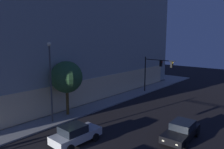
# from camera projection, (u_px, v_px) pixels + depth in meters

# --- Properties ---
(modern_building) EXTENTS (40.29, 24.87, 20.31)m
(modern_building) POSITION_uv_depth(u_px,v_px,m) (46.00, 30.00, 36.97)
(modern_building) COLOR #4C4C51
(modern_building) RESTS_ON ground
(traffic_light_far_corner) EXTENTS (0.68, 5.40, 5.69)m
(traffic_light_far_corner) POSITION_uv_depth(u_px,v_px,m) (156.00, 68.00, 34.00)
(traffic_light_far_corner) COLOR black
(traffic_light_far_corner) RESTS_ON sidewalk_corner
(street_lamp_sidewalk) EXTENTS (0.44, 0.44, 8.28)m
(street_lamp_sidewalk) POSITION_uv_depth(u_px,v_px,m) (50.00, 73.00, 22.08)
(street_lamp_sidewalk) COLOR #494949
(street_lamp_sidewalk) RESTS_ON sidewalk_corner
(sidewalk_tree) EXTENTS (3.56, 3.56, 6.14)m
(sidewalk_tree) POSITION_uv_depth(u_px,v_px,m) (67.00, 77.00, 24.37)
(sidewalk_tree) COLOR brown
(sidewalk_tree) RESTS_ON sidewalk_corner
(car_silver) EXTENTS (4.39, 2.19, 1.66)m
(car_silver) POSITION_uv_depth(u_px,v_px,m) (75.00, 134.00, 18.34)
(car_silver) COLOR #B7BABF
(car_silver) RESTS_ON ground
(car_black) EXTENTS (4.83, 2.29, 1.53)m
(car_black) POSITION_uv_depth(u_px,v_px,m) (181.00, 131.00, 19.13)
(car_black) COLOR black
(car_black) RESTS_ON ground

